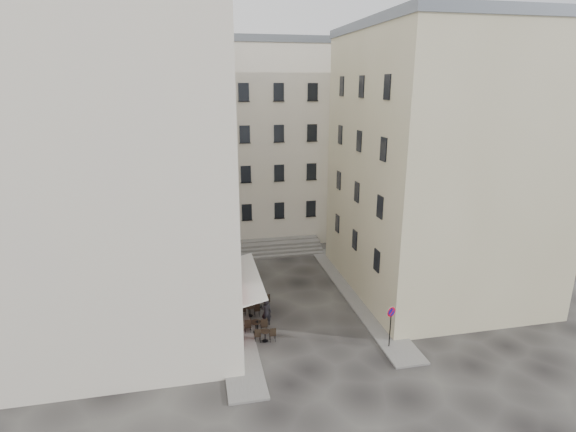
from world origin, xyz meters
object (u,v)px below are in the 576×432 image
object	(u,v)px
bistro_table_b	(256,326)
pedestrian	(266,312)
no_parking_sign	(391,319)
bistro_table_a	(265,335)

from	to	relation	value
bistro_table_b	pedestrian	size ratio (longest dim) A/B	0.80
no_parking_sign	bistro_table_b	world-z (taller)	no_parking_sign
pedestrian	no_parking_sign	bearing A→B (deg)	148.41
no_parking_sign	bistro_table_a	distance (m)	7.37
no_parking_sign	pedestrian	xyz separation A→B (m)	(-6.51, 4.04, -0.98)
no_parking_sign	bistro_table_a	xyz separation A→B (m)	(-6.90, 2.17, -1.40)
pedestrian	bistro_table_b	bearing A→B (deg)	46.94
no_parking_sign	pedestrian	size ratio (longest dim) A/B	1.50
bistro_table_b	no_parking_sign	bearing A→B (deg)	-23.69
no_parking_sign	bistro_table_a	bearing A→B (deg)	143.80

